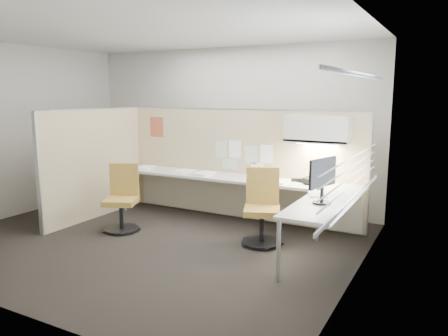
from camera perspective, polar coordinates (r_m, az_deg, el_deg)
The scene contains 26 objects.
floor at distance 6.24m, azimuth -9.41°, elevation -9.21°, with size 5.50×4.50×0.01m, color black.
ceiling at distance 5.96m, azimuth -10.20°, elevation 17.27°, with size 5.50×4.50×0.01m, color white.
wall_back at distance 7.83m, azimuth 0.44°, elevation 5.29°, with size 5.50×0.02×2.80m, color beige.
wall_left at distance 7.93m, azimuth -25.69°, elevation 4.38°, with size 0.02×4.50×2.80m, color beige.
wall_right at distance 4.77m, azimuth 17.24°, elevation 1.97°, with size 0.02×4.50×2.80m, color beige.
window_pane at distance 4.76m, azimuth 17.03°, elevation 3.78°, with size 0.01×2.80×1.30m, color #8E9CA5.
partition_back at distance 7.07m, azimuth 1.91°, elevation 0.50°, with size 4.10×0.06×1.75m, color #CBB58C.
partition_left at distance 7.37m, azimuth -16.49°, elevation 0.49°, with size 0.06×2.20×1.75m, color #CBB58C.
desk at distance 6.53m, azimuth 3.04°, elevation -2.70°, with size 4.00×2.07×0.73m.
overhead_bin at distance 6.30m, azimuth 12.17°, elevation 4.99°, with size 0.90×0.36×0.38m, color beige.
task_light_strip at distance 6.33m, azimuth 12.10°, elevation 3.09°, with size 0.60×0.06×0.02m, color #FFEABF.
pinned_papers at distance 6.98m, azimuth 2.38°, elevation 1.70°, with size 1.01×0.00×0.47m.
poster at distance 7.81m, azimuth -8.79°, elevation 5.31°, with size 0.28×0.00×0.35m, color #FF5220.
chair_left at distance 6.64m, azimuth -13.16°, elevation -4.10°, with size 0.60×0.61×0.96m.
chair_right at distance 5.91m, azimuth 5.00°, elevation -5.40°, with size 0.61×0.62×1.00m.
monitor at distance 5.19m, azimuth 12.75°, elevation -1.25°, with size 0.21×0.50×0.54m.
phone at distance 6.31m, azimuth 11.45°, elevation -1.66°, with size 0.25×0.24×0.12m.
stapler at distance 6.48m, azimuth 9.39°, elevation -1.55°, with size 0.14×0.04×0.05m, color black.
tape_dispenser at distance 6.42m, azimuth 10.20°, elevation -1.63°, with size 0.10×0.06×0.06m, color black.
coat_hook at distance 6.79m, azimuth -22.31°, elevation 4.12°, with size 0.18×0.41×1.26m.
paper_stack_0 at distance 7.60m, azimuth -10.09°, elevation 0.05°, with size 0.23×0.30×0.04m, color white.
paper_stack_1 at distance 7.23m, azimuth -5.18°, elevation -0.39°, with size 0.23×0.30×0.02m, color white.
paper_stack_2 at distance 6.88m, azimuth -2.61°, elevation -0.79°, with size 0.23×0.30×0.05m, color white.
paper_stack_3 at distance 6.66m, azimuth 3.93°, elevation -1.29°, with size 0.23×0.30×0.01m, color white.
paper_stack_4 at distance 6.39m, azimuth 7.36°, elevation -1.79°, with size 0.23×0.30×0.02m, color white.
paper_stack_5 at distance 5.68m, azimuth 12.16°, elevation -3.40°, with size 0.23×0.30×0.02m, color white.
Camera 1 is at (3.65, -4.65, 2.01)m, focal length 35.00 mm.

